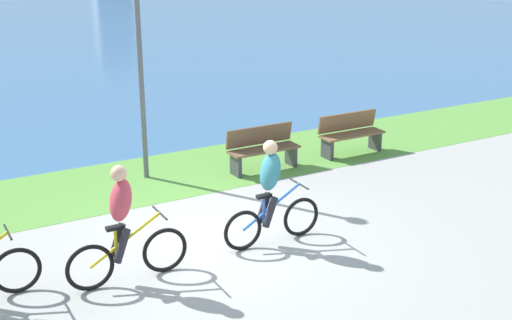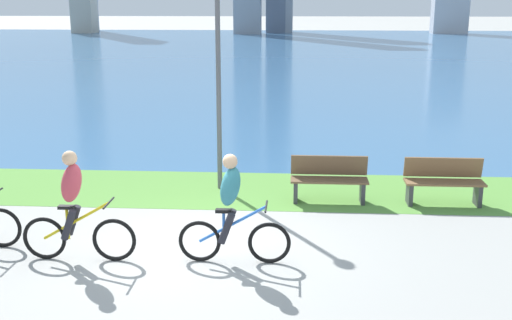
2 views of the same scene
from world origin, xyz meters
The scene contains 8 objects.
ground_plane centered at (0.00, 0.00, 0.00)m, with size 300.00×300.00×0.00m, color #9E9E99.
grass_strip_bayside centered at (0.00, 3.23, 0.00)m, with size 120.00×2.63×0.01m, color #59933D.
bay_water_surface centered at (0.00, 39.81, 0.00)m, with size 300.00×70.52×0.00m, color #386693.
cyclist_lead centered at (0.58, -0.44, 0.84)m, with size 1.70×0.52×1.69m.
cyclist_trailing centered at (-1.77, -0.51, 0.84)m, with size 1.75×0.52×1.71m.
bench_near_path centered at (2.19, 2.60, 0.45)m, with size 1.50×0.47×0.90m.
bench_far_along_path centered at (4.39, 2.58, 0.45)m, with size 1.50×0.47×0.90m.
lamppost_tall centered at (-0.05, 3.33, 2.75)m, with size 0.28×0.28×4.24m.
Camera 2 is at (1.50, -9.08, 3.84)m, focal length 43.37 mm.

